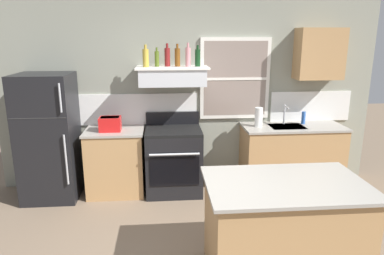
{
  "coord_description": "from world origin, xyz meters",
  "views": [
    {
      "loc": [
        -0.39,
        -2.77,
        2.14
      ],
      "look_at": [
        -0.05,
        1.2,
        1.1
      ],
      "focal_mm": 32.87,
      "sensor_mm": 36.0,
      "label": 1
    }
  ],
  "objects_px": {
    "bottle_olive_oil_square": "(157,59)",
    "bottle_dark_green_wine": "(198,58)",
    "bottle_champagne_gold_foil": "(146,58)",
    "bottle_rose_pink": "(188,57)",
    "refrigerator": "(49,137)",
    "bottle_red_label_wine": "(167,57)",
    "stove_range": "(174,160)",
    "toaster": "(110,124)",
    "paper_towel_roll": "(259,117)",
    "bottle_amber_wine": "(177,57)",
    "dish_soap_bottle": "(303,118)",
    "kitchen_island": "(283,229)"
  },
  "relations": [
    {
      "from": "toaster",
      "to": "bottle_red_label_wine",
      "type": "xyz_separation_m",
      "value": [
        0.78,
        0.17,
        0.86
      ]
    },
    {
      "from": "kitchen_island",
      "to": "toaster",
      "type": "bearing_deg",
      "value": 133.27
    },
    {
      "from": "kitchen_island",
      "to": "bottle_olive_oil_square",
      "type": "bearing_deg",
      "value": 119.09
    },
    {
      "from": "bottle_rose_pink",
      "to": "dish_soap_bottle",
      "type": "xyz_separation_m",
      "value": [
        1.67,
        0.04,
        -0.88
      ]
    },
    {
      "from": "bottle_champagne_gold_foil",
      "to": "bottle_olive_oil_square",
      "type": "height_order",
      "value": "bottle_champagne_gold_foil"
    },
    {
      "from": "bottle_red_label_wine",
      "to": "paper_towel_roll",
      "type": "bearing_deg",
      "value": -5.1
    },
    {
      "from": "toaster",
      "to": "bottle_red_label_wine",
      "type": "distance_m",
      "value": 1.17
    },
    {
      "from": "toaster",
      "to": "bottle_olive_oil_square",
      "type": "bearing_deg",
      "value": 12.56
    },
    {
      "from": "bottle_dark_green_wine",
      "to": "bottle_olive_oil_square",
      "type": "bearing_deg",
      "value": 177.74
    },
    {
      "from": "bottle_olive_oil_square",
      "to": "bottle_red_label_wine",
      "type": "relative_size",
      "value": 0.83
    },
    {
      "from": "bottle_dark_green_wine",
      "to": "dish_soap_bottle",
      "type": "bearing_deg",
      "value": 1.47
    },
    {
      "from": "stove_range",
      "to": "bottle_dark_green_wine",
      "type": "relative_size",
      "value": 3.9
    },
    {
      "from": "bottle_red_label_wine",
      "to": "paper_towel_roll",
      "type": "xyz_separation_m",
      "value": [
        1.25,
        -0.11,
        -0.83
      ]
    },
    {
      "from": "paper_towel_roll",
      "to": "bottle_red_label_wine",
      "type": "bearing_deg",
      "value": 174.9
    },
    {
      "from": "bottle_champagne_gold_foil",
      "to": "bottle_rose_pink",
      "type": "bearing_deg",
      "value": 2.96
    },
    {
      "from": "stove_range",
      "to": "bottle_olive_oil_square",
      "type": "xyz_separation_m",
      "value": [
        -0.2,
        0.12,
        1.39
      ]
    },
    {
      "from": "refrigerator",
      "to": "paper_towel_roll",
      "type": "height_order",
      "value": "refrigerator"
    },
    {
      "from": "bottle_olive_oil_square",
      "to": "bottle_rose_pink",
      "type": "height_order",
      "value": "bottle_rose_pink"
    },
    {
      "from": "bottle_champagne_gold_foil",
      "to": "bottle_rose_pink",
      "type": "distance_m",
      "value": 0.56
    },
    {
      "from": "refrigerator",
      "to": "bottle_amber_wine",
      "type": "height_order",
      "value": "bottle_amber_wine"
    },
    {
      "from": "toaster",
      "to": "paper_towel_roll",
      "type": "height_order",
      "value": "paper_towel_roll"
    },
    {
      "from": "bottle_champagne_gold_foil",
      "to": "bottle_olive_oil_square",
      "type": "relative_size",
      "value": 1.15
    },
    {
      "from": "bottle_champagne_gold_foil",
      "to": "bottle_red_label_wine",
      "type": "xyz_separation_m",
      "value": [
        0.28,
        0.08,
        0.01
      ]
    },
    {
      "from": "bottle_rose_pink",
      "to": "bottle_red_label_wine",
      "type": "bearing_deg",
      "value": 169.07
    },
    {
      "from": "toaster",
      "to": "bottle_champagne_gold_foil",
      "type": "relative_size",
      "value": 1.03
    },
    {
      "from": "bottle_dark_green_wine",
      "to": "stove_range",
      "type": "bearing_deg",
      "value": -163.96
    },
    {
      "from": "bottle_champagne_gold_foil",
      "to": "bottle_amber_wine",
      "type": "xyz_separation_m",
      "value": [
        0.42,
        0.05,
        0.0
      ]
    },
    {
      "from": "refrigerator",
      "to": "dish_soap_bottle",
      "type": "distance_m",
      "value": 3.54
    },
    {
      "from": "bottle_red_label_wine",
      "to": "stove_range",
      "type": "bearing_deg",
      "value": -67.53
    },
    {
      "from": "toaster",
      "to": "bottle_amber_wine",
      "type": "xyz_separation_m",
      "value": [
        0.91,
        0.14,
        0.86
      ]
    },
    {
      "from": "toaster",
      "to": "bottle_amber_wine",
      "type": "bearing_deg",
      "value": 8.79
    },
    {
      "from": "bottle_amber_wine",
      "to": "bottle_olive_oil_square",
      "type": "bearing_deg",
      "value": 179.67
    },
    {
      "from": "refrigerator",
      "to": "bottle_red_label_wine",
      "type": "xyz_separation_m",
      "value": [
        1.59,
        0.17,
        1.03
      ]
    },
    {
      "from": "bottle_olive_oil_square",
      "to": "kitchen_island",
      "type": "distance_m",
      "value": 2.69
    },
    {
      "from": "toaster",
      "to": "bottle_dark_green_wine",
      "type": "distance_m",
      "value": 1.46
    },
    {
      "from": "bottle_olive_oil_square",
      "to": "bottle_dark_green_wine",
      "type": "bearing_deg",
      "value": -2.26
    },
    {
      "from": "bottle_olive_oil_square",
      "to": "kitchen_island",
      "type": "relative_size",
      "value": 0.18
    },
    {
      "from": "stove_range",
      "to": "kitchen_island",
      "type": "bearing_deg",
      "value": -64.11
    },
    {
      "from": "bottle_red_label_wine",
      "to": "dish_soap_bottle",
      "type": "height_order",
      "value": "bottle_red_label_wine"
    },
    {
      "from": "bottle_olive_oil_square",
      "to": "dish_soap_bottle",
      "type": "relative_size",
      "value": 1.39
    },
    {
      "from": "bottle_amber_wine",
      "to": "dish_soap_bottle",
      "type": "height_order",
      "value": "bottle_amber_wine"
    },
    {
      "from": "refrigerator",
      "to": "paper_towel_roll",
      "type": "xyz_separation_m",
      "value": [
        2.84,
        0.06,
        0.21
      ]
    },
    {
      "from": "bottle_olive_oil_square",
      "to": "bottle_rose_pink",
      "type": "distance_m",
      "value": 0.41
    },
    {
      "from": "bottle_amber_wine",
      "to": "kitchen_island",
      "type": "relative_size",
      "value": 0.21
    },
    {
      "from": "bottle_red_label_wine",
      "to": "bottle_rose_pink",
      "type": "relative_size",
      "value": 0.97
    },
    {
      "from": "toaster",
      "to": "dish_soap_bottle",
      "type": "height_order",
      "value": "toaster"
    },
    {
      "from": "toaster",
      "to": "bottle_amber_wine",
      "type": "distance_m",
      "value": 1.26
    },
    {
      "from": "stove_range",
      "to": "bottle_red_label_wine",
      "type": "height_order",
      "value": "bottle_red_label_wine"
    },
    {
      "from": "refrigerator",
      "to": "bottle_rose_pink",
      "type": "xyz_separation_m",
      "value": [
        1.86,
        0.12,
        1.04
      ]
    },
    {
      "from": "refrigerator",
      "to": "paper_towel_roll",
      "type": "relative_size",
      "value": 6.22
    }
  ]
}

